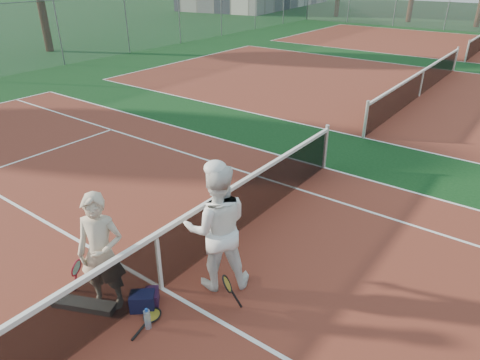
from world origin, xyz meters
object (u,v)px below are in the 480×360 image
(sports_bag_purple, at_px, (152,298))
(sports_bag_navy, at_px, (143,301))
(player_a, at_px, (101,253))
(player_b, at_px, (217,228))
(racket_spare, at_px, (152,316))
(racket_red, at_px, (78,277))
(racket_black_held, at_px, (227,292))
(net_main, at_px, (159,262))
(water_bottle, at_px, (147,320))

(sports_bag_purple, bearing_deg, sports_bag_navy, -101.38)
(player_a, bearing_deg, sports_bag_navy, -7.75)
(player_b, height_order, racket_spare, player_b)
(racket_red, distance_m, racket_black_held, 2.26)
(racket_black_held, bearing_deg, racket_spare, 11.41)
(sports_bag_purple, bearing_deg, racket_black_held, 32.58)
(racket_black_held, height_order, sports_bag_purple, racket_black_held)
(net_main, height_order, sports_bag_purple, net_main)
(net_main, height_order, player_b, player_b)
(net_main, distance_m, water_bottle, 0.88)
(net_main, xyz_separation_m, sports_bag_navy, (0.10, -0.46, -0.37))
(net_main, height_order, sports_bag_navy, net_main)
(player_a, bearing_deg, net_main, 29.01)
(player_b, distance_m, racket_black_held, 0.93)
(racket_black_held, relative_size, water_bottle, 1.85)
(racket_black_held, xyz_separation_m, sports_bag_purple, (-0.93, -0.60, -0.16))
(sports_bag_navy, bearing_deg, player_a, -155.70)
(player_a, relative_size, sports_bag_purple, 6.54)
(net_main, xyz_separation_m, water_bottle, (0.44, -0.67, -0.36))
(net_main, height_order, player_a, player_a)
(player_b, bearing_deg, racket_red, -1.32)
(sports_bag_purple, bearing_deg, net_main, 113.37)
(water_bottle, bearing_deg, net_main, 123.08)
(sports_bag_navy, bearing_deg, sports_bag_purple, 78.62)
(net_main, relative_size, water_bottle, 36.60)
(player_a, relative_size, racket_red, 3.07)
(player_a, relative_size, racket_black_held, 3.27)
(racket_spare, height_order, sports_bag_purple, sports_bag_purple)
(racket_red, bearing_deg, player_b, 22.13)
(player_a, bearing_deg, racket_red, 159.11)
(sports_bag_navy, height_order, water_bottle, water_bottle)
(net_main, xyz_separation_m, sports_bag_purple, (0.13, -0.31, -0.40))
(net_main, height_order, water_bottle, net_main)
(net_main, relative_size, sports_bag_navy, 31.69)
(sports_bag_purple, bearing_deg, player_a, -144.16)
(player_a, xyz_separation_m, sports_bag_navy, (0.48, 0.22, -0.77))
(net_main, distance_m, player_a, 0.87)
(player_b, relative_size, water_bottle, 6.72)
(player_b, xyz_separation_m, racket_black_held, (0.46, -0.35, -0.73))
(player_b, distance_m, water_bottle, 1.58)
(net_main, distance_m, racket_black_held, 1.13)
(racket_spare, distance_m, sports_bag_navy, 0.26)
(player_b, distance_m, sports_bag_navy, 1.49)
(racket_red, bearing_deg, player_a, -9.70)
(player_b, distance_m, racket_spare, 1.53)
(water_bottle, bearing_deg, player_b, 82.58)
(player_b, xyz_separation_m, water_bottle, (-0.17, -1.31, -0.86))
(player_b, xyz_separation_m, racket_red, (-1.53, -1.42, -0.71))
(racket_spare, xyz_separation_m, water_bottle, (0.10, -0.17, 0.12))
(racket_black_held, bearing_deg, water_bottle, 20.62)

